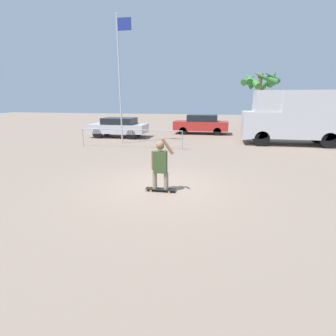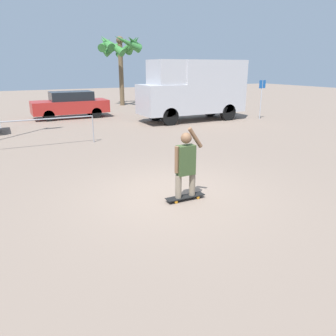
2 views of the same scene
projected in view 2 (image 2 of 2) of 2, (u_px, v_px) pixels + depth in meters
ground_plane at (171, 194)px, 7.77m from camera, size 80.00×80.00×0.00m
skateboard at (185, 197)px, 7.44m from camera, size 0.93×0.23×0.08m
person_skateboarder at (186, 161)px, 7.19m from camera, size 0.69×0.24×1.58m
camper_van at (194, 88)px, 18.00m from camera, size 5.93×2.05×3.25m
parked_car_red at (70, 104)px, 19.17m from camera, size 4.30×1.71×1.52m
palm_tree_near_van at (120, 46)px, 24.45m from camera, size 3.57×3.48×5.30m
street_sign at (261, 94)px, 18.47m from camera, size 0.44×0.06×2.18m
plaza_railing_segment at (9, 125)px, 11.57m from camera, size 6.04×0.05×1.08m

